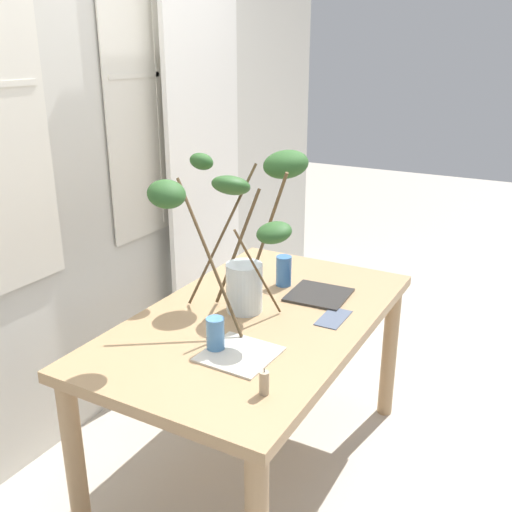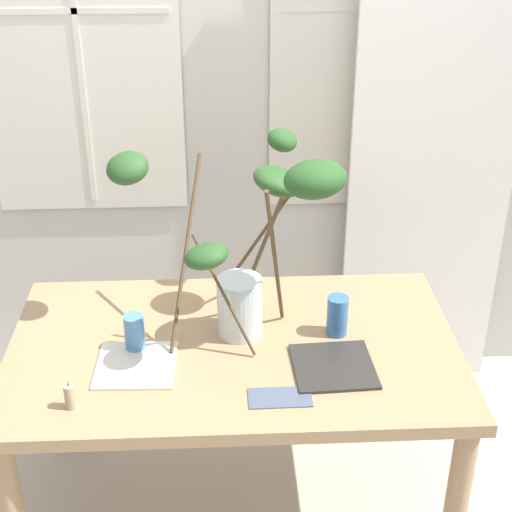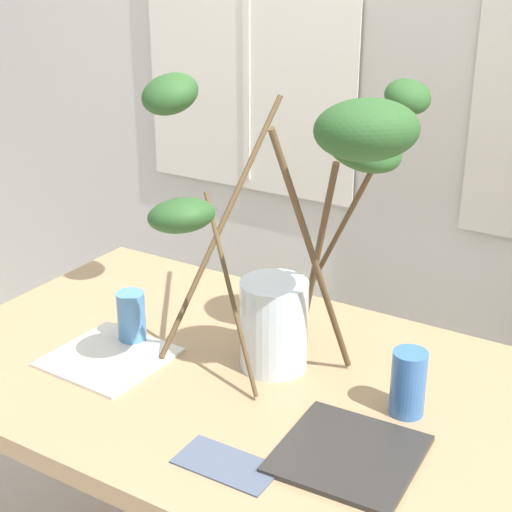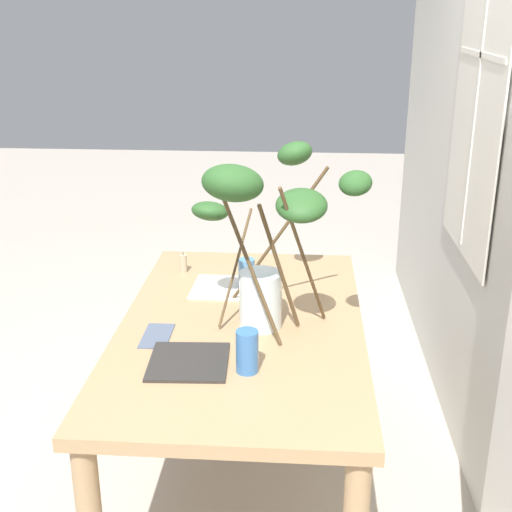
{
  "view_description": "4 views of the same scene",
  "coord_description": "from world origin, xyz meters",
  "px_view_note": "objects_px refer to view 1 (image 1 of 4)",
  "views": [
    {
      "loc": [
        -1.94,
        -1.08,
        1.84
      ],
      "look_at": [
        0.05,
        0.03,
        1.02
      ],
      "focal_mm": 40.92,
      "sensor_mm": 36.0,
      "label": 1
    },
    {
      "loc": [
        -0.03,
        -2.16,
        2.28
      ],
      "look_at": [
        0.08,
        0.06,
        1.07
      ],
      "focal_mm": 54.14,
      "sensor_mm": 36.0,
      "label": 2
    },
    {
      "loc": [
        0.82,
        -1.3,
        1.7
      ],
      "look_at": [
        -0.05,
        0.11,
        1.01
      ],
      "focal_mm": 54.99,
      "sensor_mm": 36.0,
      "label": 3
    },
    {
      "loc": [
        2.29,
        0.22,
        1.88
      ],
      "look_at": [
        0.05,
        0.06,
        1.06
      ],
      "focal_mm": 47.57,
      "sensor_mm": 36.0,
      "label": 4
    }
  ],
  "objects_px": {
    "vase_with_branches": "(246,224)",
    "plate_square_right": "(319,295)",
    "pillar_candle": "(264,383)",
    "plate_square_left": "(239,354)",
    "drinking_glass_blue_right": "(284,271)",
    "dining_table": "(256,338)",
    "drinking_glass_blue_left": "(215,334)"
  },
  "relations": [
    {
      "from": "dining_table",
      "to": "drinking_glass_blue_left",
      "type": "xyz_separation_m",
      "value": [
        -0.33,
        -0.01,
        0.17
      ]
    },
    {
      "from": "plate_square_left",
      "to": "plate_square_right",
      "type": "bearing_deg",
      "value": -3.64
    },
    {
      "from": "vase_with_branches",
      "to": "plate_square_left",
      "type": "xyz_separation_m",
      "value": [
        -0.38,
        -0.19,
        -0.37
      ]
    },
    {
      "from": "dining_table",
      "to": "plate_square_left",
      "type": "height_order",
      "value": "plate_square_left"
    },
    {
      "from": "dining_table",
      "to": "plate_square_right",
      "type": "xyz_separation_m",
      "value": [
        0.32,
        -0.15,
        0.11
      ]
    },
    {
      "from": "drinking_glass_blue_right",
      "to": "vase_with_branches",
      "type": "bearing_deg",
      "value": 173.32
    },
    {
      "from": "plate_square_left",
      "to": "drinking_glass_blue_left",
      "type": "bearing_deg",
      "value": 95.01
    },
    {
      "from": "vase_with_branches",
      "to": "plate_square_right",
      "type": "relative_size",
      "value": 3.11
    },
    {
      "from": "drinking_glass_blue_left",
      "to": "plate_square_left",
      "type": "distance_m",
      "value": 0.12
    },
    {
      "from": "dining_table",
      "to": "plate_square_left",
      "type": "bearing_deg",
      "value": -161.59
    },
    {
      "from": "vase_with_branches",
      "to": "dining_table",
      "type": "bearing_deg",
      "value": -127.01
    },
    {
      "from": "vase_with_branches",
      "to": "drinking_glass_blue_right",
      "type": "xyz_separation_m",
      "value": [
        0.29,
        -0.03,
        -0.3
      ]
    },
    {
      "from": "drinking_glass_blue_right",
      "to": "plate_square_left",
      "type": "xyz_separation_m",
      "value": [
        -0.68,
        -0.16,
        -0.07
      ]
    },
    {
      "from": "vase_with_branches",
      "to": "drinking_glass_blue_left",
      "type": "height_order",
      "value": "vase_with_branches"
    },
    {
      "from": "vase_with_branches",
      "to": "pillar_candle",
      "type": "xyz_separation_m",
      "value": [
        -0.56,
        -0.39,
        -0.33
      ]
    },
    {
      "from": "vase_with_branches",
      "to": "plate_square_left",
      "type": "bearing_deg",
      "value": -153.48
    },
    {
      "from": "drinking_glass_blue_right",
      "to": "plate_square_left",
      "type": "height_order",
      "value": "drinking_glass_blue_right"
    },
    {
      "from": "drinking_glass_blue_right",
      "to": "pillar_candle",
      "type": "height_order",
      "value": "drinking_glass_blue_right"
    },
    {
      "from": "drinking_glass_blue_right",
      "to": "dining_table",
      "type": "bearing_deg",
      "value": -171.89
    },
    {
      "from": "dining_table",
      "to": "drinking_glass_blue_left",
      "type": "height_order",
      "value": "drinking_glass_blue_left"
    },
    {
      "from": "drinking_glass_blue_left",
      "to": "plate_square_right",
      "type": "relative_size",
      "value": 0.5
    },
    {
      "from": "drinking_glass_blue_right",
      "to": "plate_square_left",
      "type": "bearing_deg",
      "value": -166.92
    },
    {
      "from": "drinking_glass_blue_right",
      "to": "plate_square_right",
      "type": "relative_size",
      "value": 0.55
    },
    {
      "from": "plate_square_right",
      "to": "pillar_candle",
      "type": "xyz_separation_m",
      "value": [
        -0.82,
        -0.16,
        0.04
      ]
    },
    {
      "from": "plate_square_right",
      "to": "pillar_candle",
      "type": "relative_size",
      "value": 2.79
    },
    {
      "from": "dining_table",
      "to": "drinking_glass_blue_left",
      "type": "relative_size",
      "value": 11.71
    },
    {
      "from": "vase_with_branches",
      "to": "plate_square_right",
      "type": "height_order",
      "value": "vase_with_branches"
    },
    {
      "from": "vase_with_branches",
      "to": "plate_square_right",
      "type": "bearing_deg",
      "value": -42.28
    },
    {
      "from": "plate_square_right",
      "to": "pillar_candle",
      "type": "height_order",
      "value": "pillar_candle"
    },
    {
      "from": "dining_table",
      "to": "pillar_candle",
      "type": "distance_m",
      "value": 0.6
    },
    {
      "from": "plate_square_right",
      "to": "plate_square_left",
      "type": "bearing_deg",
      "value": 176.36
    },
    {
      "from": "drinking_glass_blue_right",
      "to": "plate_square_right",
      "type": "bearing_deg",
      "value": -100.76
    }
  ]
}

